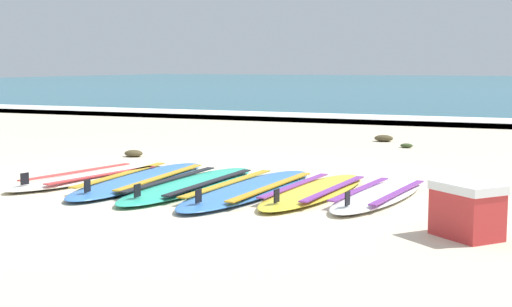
% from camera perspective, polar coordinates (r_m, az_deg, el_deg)
% --- Properties ---
extents(ground_plane, '(80.00, 80.00, 0.00)m').
position_cam_1_polar(ground_plane, '(7.12, -5.70, -2.57)').
color(ground_plane, beige).
extents(sea, '(80.00, 60.00, 0.10)m').
position_cam_1_polar(sea, '(44.14, 18.68, 5.17)').
color(sea, '#23667A').
rests_on(sea, ground).
extents(wave_foam_strip, '(80.00, 1.37, 0.11)m').
position_cam_1_polar(wave_foam_strip, '(15.11, 10.02, 2.62)').
color(wave_foam_strip, white).
rests_on(wave_foam_strip, ground).
extents(surfboard_0, '(0.91, 2.14, 0.18)m').
position_cam_1_polar(surfboard_0, '(7.61, -12.89, -1.81)').
color(surfboard_0, silver).
rests_on(surfboard_0, ground).
extents(surfboard_1, '(0.79, 2.55, 0.18)m').
position_cam_1_polar(surfboard_1, '(7.37, -9.00, -2.01)').
color(surfboard_1, '#3875CC').
rests_on(surfboard_1, ground).
extents(surfboard_2, '(0.63, 2.40, 0.18)m').
position_cam_1_polar(surfboard_2, '(7.00, -5.14, -2.43)').
color(surfboard_2, '#2DB793').
rests_on(surfboard_2, ground).
extents(surfboard_3, '(0.71, 2.50, 0.18)m').
position_cam_1_polar(surfboard_3, '(6.74, -0.47, -2.77)').
color(surfboard_3, '#3875CC').
rests_on(surfboard_3, ground).
extents(surfboard_4, '(0.65, 2.15, 0.18)m').
position_cam_1_polar(surfboard_4, '(6.64, 4.62, -2.94)').
color(surfboard_4, yellow).
rests_on(surfboard_4, ground).
extents(surfboard_5, '(0.67, 1.99, 0.18)m').
position_cam_1_polar(surfboard_5, '(6.51, 9.63, -3.22)').
color(surfboard_5, white).
rests_on(surfboard_5, ground).
extents(cooler_box, '(0.55, 0.53, 0.38)m').
position_cam_1_polar(cooler_box, '(5.17, 16.24, -4.29)').
color(cooler_box, red).
rests_on(cooler_box, ground).
extents(seaweed_clump_near_shoreline, '(0.29, 0.23, 0.10)m').
position_cam_1_polar(seaweed_clump_near_shoreline, '(11.36, 10.00, 1.19)').
color(seaweed_clump_near_shoreline, '#4C4228').
rests_on(seaweed_clump_near_shoreline, ground).
extents(seaweed_clump_mid_sand, '(0.25, 0.20, 0.09)m').
position_cam_1_polar(seaweed_clump_mid_sand, '(9.47, -9.59, 0.01)').
color(seaweed_clump_mid_sand, '#4C4228').
rests_on(seaweed_clump_mid_sand, ground).
extents(seaweed_clump_by_the_boards, '(0.18, 0.14, 0.06)m').
position_cam_1_polar(seaweed_clump_by_the_boards, '(10.56, 11.74, 0.61)').
color(seaweed_clump_by_the_boards, '#384723').
rests_on(seaweed_clump_by_the_boards, ground).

